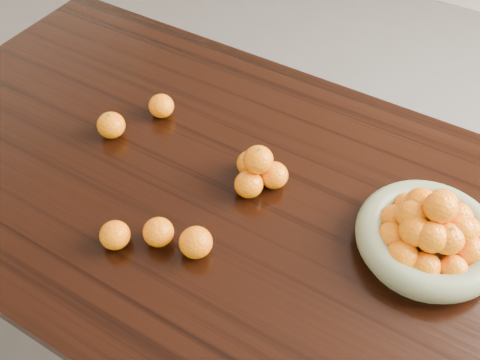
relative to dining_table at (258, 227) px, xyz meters
The scene contains 9 objects.
ground 0.66m from the dining_table, ahead, with size 5.00×5.00×0.00m, color #52504D.
dining_table is the anchor object (origin of this frame).
fruit_bowl 0.40m from the dining_table, 12.33° to the left, with size 0.31×0.31×0.16m.
orange_pyramid 0.15m from the dining_table, 123.53° to the left, with size 0.13×0.13×0.11m.
loose_orange_0 0.46m from the dining_table, behind, with size 0.07×0.07×0.07m, color orange.
loose_orange_1 0.35m from the dining_table, 129.56° to the right, with size 0.07×0.07×0.06m, color orange.
loose_orange_2 0.27m from the dining_table, 123.98° to the right, with size 0.07×0.07×0.06m, color orange.
loose_orange_3 0.42m from the dining_table, 160.24° to the left, with size 0.07×0.07×0.06m, color orange.
loose_orange_4 0.23m from the dining_table, 105.51° to the right, with size 0.07×0.07×0.07m, color orange.
Camera 1 is at (0.36, -0.69, 1.71)m, focal length 40.00 mm.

